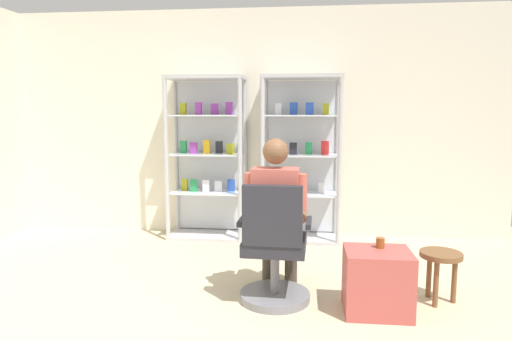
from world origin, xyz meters
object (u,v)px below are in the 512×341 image
object	(u,v)px
office_chair	(274,254)
wooden_stool	(441,262)
seated_shopkeeper	(277,209)
tea_glass	(380,243)
storage_crate	(377,282)
display_cabinet_left	(208,157)
display_cabinet_right	(301,158)

from	to	relation	value
office_chair	wooden_stool	world-z (taller)	office_chair
seated_shopkeeper	tea_glass	world-z (taller)	seated_shopkeeper
office_chair	seated_shopkeeper	world-z (taller)	seated_shopkeeper
office_chair	tea_glass	distance (m)	0.81
storage_crate	wooden_stool	size ratio (longest dim) A/B	1.19
seated_shopkeeper	tea_glass	size ratio (longest dim) A/B	16.09
display_cabinet_left	tea_glass	world-z (taller)	display_cabinet_left
display_cabinet_left	storage_crate	xyz separation A→B (m)	(1.69, -1.91, -0.73)
display_cabinet_right	wooden_stool	world-z (taller)	display_cabinet_right
seated_shopkeeper	storage_crate	bearing A→B (deg)	-17.87
office_chair	tea_glass	size ratio (longest dim) A/B	11.97
office_chair	tea_glass	xyz separation A→B (m)	(0.80, -0.01, 0.12)
seated_shopkeeper	tea_glass	bearing A→B (deg)	-12.42
display_cabinet_right	wooden_stool	size ratio (longest dim) A/B	4.69
display_cabinet_left	tea_glass	bearing A→B (deg)	-47.01
tea_glass	storage_crate	bearing A→B (deg)	-109.40
display_cabinet_right	seated_shopkeeper	distance (m)	1.69
display_cabinet_right	tea_glass	distance (m)	1.99
storage_crate	tea_glass	bearing A→B (deg)	70.60
storage_crate	seated_shopkeeper	bearing A→B (deg)	162.13
display_cabinet_right	office_chair	bearing A→B (deg)	-95.83
display_cabinet_right	office_chair	size ratio (longest dim) A/B	1.98
office_chair	tea_glass	bearing A→B (deg)	-0.78
tea_glass	wooden_stool	bearing A→B (deg)	18.16
display_cabinet_left	wooden_stool	size ratio (longest dim) A/B	4.69
display_cabinet_left	office_chair	xyz separation A→B (m)	(0.91, -1.83, -0.57)
display_cabinet_right	tea_glass	world-z (taller)	display_cabinet_right
tea_glass	seated_shopkeeper	bearing A→B (deg)	167.58
display_cabinet_right	storage_crate	world-z (taller)	display_cabinet_right
seated_shopkeeper	wooden_stool	size ratio (longest dim) A/B	3.18
display_cabinet_right	storage_crate	distance (m)	2.13
storage_crate	wooden_stool	distance (m)	0.58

